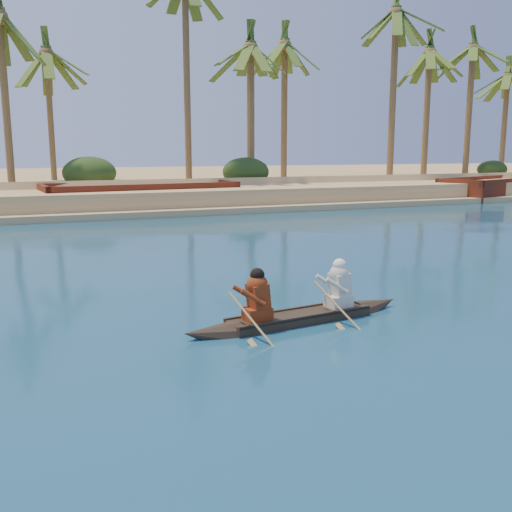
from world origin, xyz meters
name	(u,v)px	position (x,y,z in m)	size (l,w,h in m)	color
sandy_embankment	(134,183)	(0.00, 46.89, 0.53)	(150.00, 51.00, 1.50)	#D7B379
palm_grove	(161,90)	(0.00, 35.00, 8.00)	(110.00, 14.00, 16.00)	#415C20
shrub_cluster	(175,185)	(0.00, 31.50, 1.20)	(100.00, 6.00, 2.40)	#263C15
canoe	(300,309)	(-5.04, 2.33, 0.28)	(5.32, 1.29, 1.45)	#30241A
barge_mid	(142,198)	(-3.31, 27.00, 0.68)	(11.90, 4.83, 1.94)	#5B1F13
barge_right	(496,189)	(23.61, 25.42, 0.64)	(11.65, 6.96, 1.84)	#5B1F13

